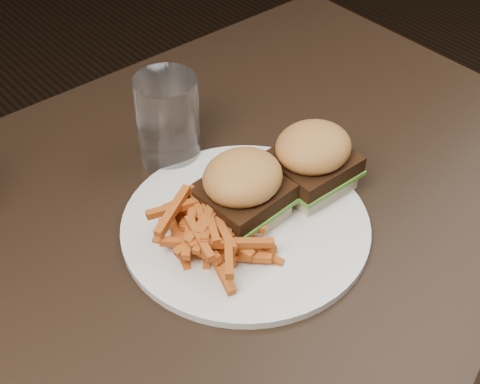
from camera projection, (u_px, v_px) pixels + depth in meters
dining_table at (178, 290)px, 0.74m from camera, size 1.20×0.80×0.04m
plate at (246, 225)px, 0.77m from camera, size 0.29×0.29×0.01m
sandwich_half_a at (243, 209)px, 0.77m from camera, size 0.09×0.08×0.02m
sandwich_half_b at (310, 179)px, 0.81m from camera, size 0.08×0.08×0.02m
fries_pile at (207, 228)px, 0.73m from camera, size 0.16×0.16×0.05m
tumbler at (168, 122)px, 0.84m from camera, size 0.10×0.10×0.12m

